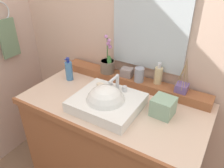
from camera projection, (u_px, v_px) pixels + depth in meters
wall_back at (144, 36)px, 1.66m from camera, size 3.00×0.20×2.45m
vanity_cabinet at (114, 148)px, 1.72m from camera, size 1.24×0.67×0.90m
back_ledge at (131, 81)px, 1.68m from camera, size 1.17×0.12×0.06m
sink_basin at (106, 104)px, 1.42m from camera, size 0.42×0.37×0.28m
soap_bar at (101, 85)px, 1.53m from camera, size 0.07×0.04×0.02m
potted_plant at (108, 64)px, 1.70m from camera, size 0.11×0.11×0.31m
soap_dispenser at (158, 75)px, 1.56m from camera, size 0.06×0.06×0.16m
tumbler_cup at (139, 75)px, 1.59m from camera, size 0.07×0.07×0.11m
reed_diffuser at (182, 87)px, 1.48m from camera, size 0.08×0.12×0.24m
trinket_box at (127, 72)px, 1.66m from camera, size 0.09×0.08×0.07m
lotion_bottle at (69, 70)px, 1.73m from camera, size 0.06×0.06×0.19m
tissue_box at (163, 107)px, 1.35m from camera, size 0.14×0.14×0.12m
mirror at (149, 31)px, 1.50m from camera, size 0.54×0.02×0.54m
towel_ring at (1, 12)px, 1.77m from camera, size 0.01×0.16×0.16m
hand_towel at (9, 39)px, 1.87m from camera, size 0.02×0.16×0.32m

